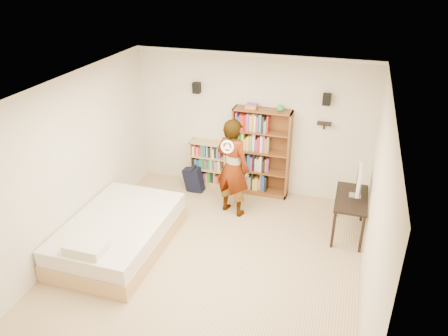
{
  "coord_description": "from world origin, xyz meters",
  "views": [
    {
      "loc": [
        1.79,
        -5.08,
        4.3
      ],
      "look_at": [
        0.04,
        0.6,
        1.34
      ],
      "focal_mm": 35.0,
      "sensor_mm": 36.0,
      "label": 1
    }
  ],
  "objects_px": {
    "low_bookshelf": "(209,164)",
    "computer_desk": "(349,216)",
    "tall_bookshelf": "(261,153)",
    "daybed": "(118,230)",
    "person": "(233,167)"
  },
  "relations": [
    {
      "from": "low_bookshelf",
      "to": "computer_desk",
      "type": "xyz_separation_m",
      "value": [
        2.78,
        -0.95,
        -0.12
      ]
    },
    {
      "from": "tall_bookshelf",
      "to": "low_bookshelf",
      "type": "distance_m",
      "value": 1.12
    },
    {
      "from": "computer_desk",
      "to": "daybed",
      "type": "relative_size",
      "value": 0.46
    },
    {
      "from": "daybed",
      "to": "person",
      "type": "bearing_deg",
      "value": 47.5
    },
    {
      "from": "computer_desk",
      "to": "person",
      "type": "distance_m",
      "value": 2.12
    },
    {
      "from": "tall_bookshelf",
      "to": "daybed",
      "type": "relative_size",
      "value": 0.78
    },
    {
      "from": "daybed",
      "to": "person",
      "type": "relative_size",
      "value": 1.23
    },
    {
      "from": "computer_desk",
      "to": "daybed",
      "type": "height_order",
      "value": "computer_desk"
    },
    {
      "from": "low_bookshelf",
      "to": "computer_desk",
      "type": "relative_size",
      "value": 0.92
    },
    {
      "from": "low_bookshelf",
      "to": "daybed",
      "type": "bearing_deg",
      "value": -106.13
    },
    {
      "from": "tall_bookshelf",
      "to": "person",
      "type": "bearing_deg",
      "value": -110.67
    },
    {
      "from": "computer_desk",
      "to": "person",
      "type": "xyz_separation_m",
      "value": [
        -2.05,
        0.09,
        0.55
      ]
    },
    {
      "from": "daybed",
      "to": "computer_desk",
      "type": "bearing_deg",
      "value": 22.96
    },
    {
      "from": "daybed",
      "to": "person",
      "type": "height_order",
      "value": "person"
    },
    {
      "from": "tall_bookshelf",
      "to": "daybed",
      "type": "height_order",
      "value": "tall_bookshelf"
    }
  ]
}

